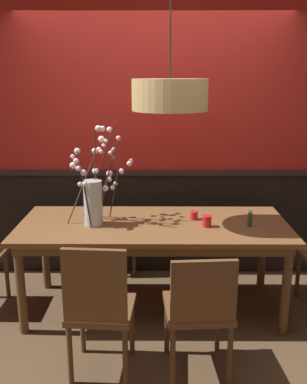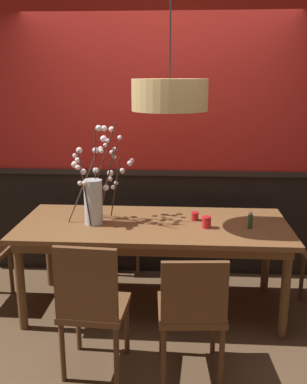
# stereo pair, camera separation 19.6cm
# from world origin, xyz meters

# --- Properties ---
(ground_plane) EXTENTS (24.00, 24.00, 0.00)m
(ground_plane) POSITION_xyz_m (0.00, 0.00, 0.00)
(ground_plane) COLOR brown
(back_wall) EXTENTS (4.86, 0.14, 2.71)m
(back_wall) POSITION_xyz_m (0.00, 0.79, 1.35)
(back_wall) COLOR black
(back_wall) RESTS_ON ground
(dining_table) EXTENTS (2.20, 0.93, 0.78)m
(dining_table) POSITION_xyz_m (0.00, 0.00, 0.70)
(dining_table) COLOR brown
(dining_table) RESTS_ON ground
(chair_far_side_left) EXTENTS (0.42, 0.42, 0.91)m
(chair_far_side_left) POSITION_xyz_m (-0.38, 0.86, 0.51)
(chair_far_side_left) COLOR brown
(chair_far_side_left) RESTS_ON ground
(chair_near_side_right) EXTENTS (0.46, 0.46, 0.88)m
(chair_near_side_right) POSITION_xyz_m (0.30, -0.87, 0.50)
(chair_near_side_right) COLOR brown
(chair_near_side_right) RESTS_ON ground
(chair_near_side_left) EXTENTS (0.44, 0.43, 0.95)m
(chair_near_side_left) POSITION_xyz_m (-0.34, -0.88, 0.53)
(chair_near_side_left) COLOR brown
(chair_near_side_left) RESTS_ON ground
(vase_with_blossoms) EXTENTS (0.54, 0.46, 0.81)m
(vase_with_blossoms) POSITION_xyz_m (-0.47, -0.01, 1.02)
(vase_with_blossoms) COLOR silver
(vase_with_blossoms) RESTS_ON dining_table
(candle_holder_nearer_center) EXTENTS (0.08, 0.08, 0.09)m
(candle_holder_nearer_center) POSITION_xyz_m (0.43, -0.09, 0.82)
(candle_holder_nearer_center) COLOR red
(candle_holder_nearer_center) RESTS_ON dining_table
(candle_holder_nearer_edge) EXTENTS (0.07, 0.07, 0.07)m
(candle_holder_nearer_edge) POSITION_xyz_m (0.34, 0.09, 0.81)
(candle_holder_nearer_edge) COLOR red
(candle_holder_nearer_edge) RESTS_ON dining_table
(condiment_bottle) EXTENTS (0.04, 0.04, 0.13)m
(condiment_bottle) POSITION_xyz_m (0.77, -0.08, 0.84)
(condiment_bottle) COLOR #2D5633
(condiment_bottle) RESTS_ON dining_table
(pendant_lamp) EXTENTS (0.58, 0.58, 1.02)m
(pendant_lamp) POSITION_xyz_m (0.12, -0.03, 1.80)
(pendant_lamp) COLOR tan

